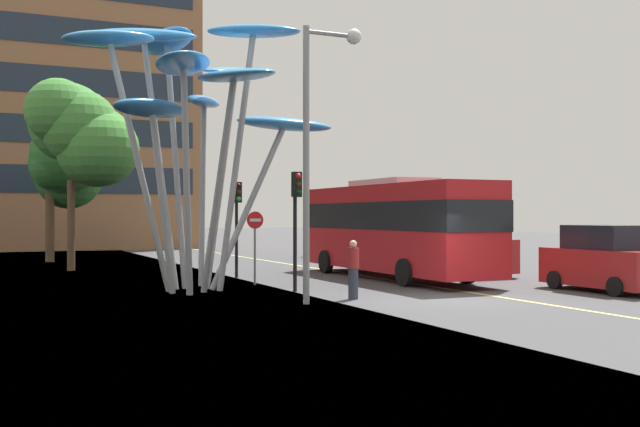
{
  "coord_description": "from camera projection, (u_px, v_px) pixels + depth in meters",
  "views": [
    {
      "loc": [
        -12.48,
        -18.47,
        2.44
      ],
      "look_at": [
        -1.28,
        6.19,
        2.5
      ],
      "focal_mm": 42.58,
      "sensor_mm": 36.0,
      "label": 1
    }
  ],
  "objects": [
    {
      "name": "ground",
      "position": [
        428.0,
        302.0,
        21.68
      ],
      "size": [
        120.0,
        240.0,
        0.1
      ],
      "color": "#424244"
    },
    {
      "name": "red_bus",
      "position": [
        393.0,
        224.0,
        29.23
      ],
      "size": [
        2.87,
        11.4,
        3.82
      ],
      "color": "red",
      "rests_on": "ground"
    },
    {
      "name": "leaf_sculpture",
      "position": [
        196.0,
        85.0,
        24.31
      ],
      "size": [
        8.84,
        9.18,
        8.98
      ],
      "color": "#9EA0A5",
      "rests_on": "ground"
    },
    {
      "name": "traffic_light_kerb_near",
      "position": [
        296.0,
        205.0,
        24.08
      ],
      "size": [
        0.28,
        0.42,
        3.82
      ],
      "color": "black",
      "rests_on": "ground"
    },
    {
      "name": "traffic_light_kerb_far",
      "position": [
        237.0,
        209.0,
        29.46
      ],
      "size": [
        0.28,
        0.42,
        3.73
      ],
      "color": "black",
      "rests_on": "ground"
    },
    {
      "name": "car_parked_near",
      "position": [
        605.0,
        261.0,
        24.18
      ],
      "size": [
        1.98,
        4.21,
        2.12
      ],
      "color": "maroon",
      "rests_on": "ground"
    },
    {
      "name": "car_parked_mid",
      "position": [
        467.0,
        249.0,
        30.84
      ],
      "size": [
        1.96,
        4.43,
        2.27
      ],
      "color": "maroon",
      "rests_on": "ground"
    },
    {
      "name": "car_parked_far",
      "position": [
        400.0,
        246.0,
        36.79
      ],
      "size": [
        1.92,
        3.92,
        2.02
      ],
      "color": "gray",
      "rests_on": "ground"
    },
    {
      "name": "car_side_street",
      "position": [
        336.0,
        242.0,
        42.74
      ],
      "size": [
        1.97,
        4.52,
        1.97
      ],
      "color": "navy",
      "rests_on": "ground"
    },
    {
      "name": "street_lamp",
      "position": [
        319.0,
        125.0,
        20.98
      ],
      "size": [
        1.78,
        0.44,
        7.72
      ],
      "color": "gray",
      "rests_on": "ground"
    },
    {
      "name": "tree_pavement_near",
      "position": [
        83.0,
        133.0,
        33.26
      ],
      "size": [
        4.8,
        5.12,
        8.38
      ],
      "color": "brown",
      "rests_on": "ground"
    },
    {
      "name": "tree_pavement_far",
      "position": [
        65.0,
        165.0,
        39.84
      ],
      "size": [
        3.94,
        5.27,
        7.5
      ],
      "color": "brown",
      "rests_on": "ground"
    },
    {
      "name": "pedestrian",
      "position": [
        353.0,
        270.0,
        21.98
      ],
      "size": [
        0.34,
        0.34,
        1.71
      ],
      "color": "#2D3342",
      "rests_on": "ground"
    },
    {
      "name": "no_entry_sign",
      "position": [
        255.0,
        236.0,
        26.5
      ],
      "size": [
        0.6,
        0.12,
        2.57
      ],
      "color": "gray",
      "rests_on": "ground"
    },
    {
      "name": "backdrop_building",
      "position": [
        16.0,
        64.0,
        55.14
      ],
      "size": [
        24.99,
        10.48,
        26.95
      ],
      "color": "#8E6042",
      "rests_on": "ground"
    }
  ]
}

